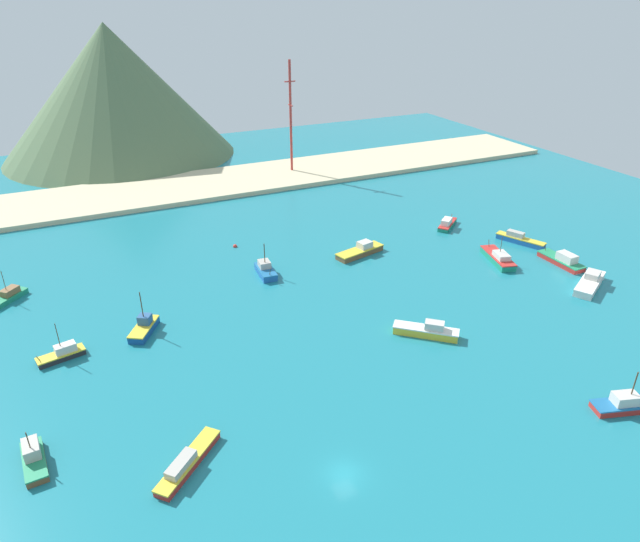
{
  "coord_description": "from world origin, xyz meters",
  "views": [
    {
      "loc": [
        -22.52,
        -41.16,
        49.73
      ],
      "look_at": [
        18.21,
        45.21,
        1.55
      ],
      "focal_mm": 31.47,
      "sensor_mm": 36.0,
      "label": 1
    }
  ],
  "objects_px": {
    "fishing_boat_8": "(427,331)",
    "fishing_boat_12": "(498,258)",
    "fishing_boat_5": "(144,327)",
    "fishing_boat_6": "(33,458)",
    "fishing_boat_0": "(187,462)",
    "fishing_boat_9": "(361,251)",
    "radio_tower": "(291,118)",
    "fishing_boat_14": "(447,224)",
    "fishing_boat_2": "(631,404)",
    "buoy_0": "(235,246)",
    "fishing_boat_13": "(563,260)",
    "fishing_boat_10": "(62,354)",
    "fishing_boat_3": "(265,270)",
    "fishing_boat_11": "(590,282)",
    "fishing_boat_7": "(8,296)",
    "fishing_boat_4": "(520,239)"
  },
  "relations": [
    {
      "from": "fishing_boat_4",
      "to": "fishing_boat_0",
      "type": "bearing_deg",
      "value": -157.77
    },
    {
      "from": "buoy_0",
      "to": "fishing_boat_7",
      "type": "bearing_deg",
      "value": -173.49
    },
    {
      "from": "fishing_boat_3",
      "to": "fishing_boat_9",
      "type": "height_order",
      "value": "fishing_boat_3"
    },
    {
      "from": "fishing_boat_11",
      "to": "radio_tower",
      "type": "height_order",
      "value": "radio_tower"
    },
    {
      "from": "fishing_boat_5",
      "to": "fishing_boat_8",
      "type": "relative_size",
      "value": 0.79
    },
    {
      "from": "fishing_boat_12",
      "to": "fishing_boat_14",
      "type": "relative_size",
      "value": 1.36
    },
    {
      "from": "fishing_boat_7",
      "to": "radio_tower",
      "type": "distance_m",
      "value": 91.39
    },
    {
      "from": "fishing_boat_5",
      "to": "fishing_boat_10",
      "type": "height_order",
      "value": "fishing_boat_5"
    },
    {
      "from": "fishing_boat_6",
      "to": "fishing_boat_8",
      "type": "distance_m",
      "value": 57.39
    },
    {
      "from": "fishing_boat_4",
      "to": "fishing_boat_12",
      "type": "distance_m",
      "value": 11.95
    },
    {
      "from": "fishing_boat_13",
      "to": "fishing_boat_9",
      "type": "bearing_deg",
      "value": 148.1
    },
    {
      "from": "fishing_boat_10",
      "to": "fishing_boat_7",
      "type": "bearing_deg",
      "value": 108.71
    },
    {
      "from": "fishing_boat_12",
      "to": "fishing_boat_11",
      "type": "bearing_deg",
      "value": -62.84
    },
    {
      "from": "fishing_boat_6",
      "to": "fishing_boat_13",
      "type": "height_order",
      "value": "fishing_boat_6"
    },
    {
      "from": "fishing_boat_12",
      "to": "fishing_boat_2",
      "type": "bearing_deg",
      "value": -109.14
    },
    {
      "from": "fishing_boat_12",
      "to": "radio_tower",
      "type": "relative_size",
      "value": 0.33
    },
    {
      "from": "fishing_boat_5",
      "to": "buoy_0",
      "type": "height_order",
      "value": "fishing_boat_5"
    },
    {
      "from": "fishing_boat_3",
      "to": "fishing_boat_6",
      "type": "xyz_separation_m",
      "value": [
        -41.41,
        -34.29,
        -0.03
      ]
    },
    {
      "from": "fishing_boat_0",
      "to": "fishing_boat_9",
      "type": "distance_m",
      "value": 63.1
    },
    {
      "from": "fishing_boat_12",
      "to": "fishing_boat_0",
      "type": "bearing_deg",
      "value": -158.52
    },
    {
      "from": "fishing_boat_5",
      "to": "fishing_boat_6",
      "type": "distance_m",
      "value": 28.55
    },
    {
      "from": "fishing_boat_13",
      "to": "fishing_boat_2",
      "type": "bearing_deg",
      "value": -125.39
    },
    {
      "from": "buoy_0",
      "to": "fishing_boat_9",
      "type": "bearing_deg",
      "value": -33.3
    },
    {
      "from": "fishing_boat_13",
      "to": "radio_tower",
      "type": "bearing_deg",
      "value": 107.47
    },
    {
      "from": "radio_tower",
      "to": "buoy_0",
      "type": "bearing_deg",
      "value": -125.71
    },
    {
      "from": "fishing_boat_5",
      "to": "fishing_boat_14",
      "type": "xyz_separation_m",
      "value": [
        71.56,
        15.77,
        -0.07
      ]
    },
    {
      "from": "fishing_boat_7",
      "to": "radio_tower",
      "type": "xyz_separation_m",
      "value": [
        75.4,
        49.18,
        15.76
      ]
    },
    {
      "from": "fishing_boat_14",
      "to": "radio_tower",
      "type": "xyz_separation_m",
      "value": [
        -16.36,
        54.49,
        15.67
      ]
    },
    {
      "from": "fishing_boat_5",
      "to": "fishing_boat_6",
      "type": "height_order",
      "value": "fishing_boat_5"
    },
    {
      "from": "buoy_0",
      "to": "radio_tower",
      "type": "xyz_separation_m",
      "value": [
        31.78,
        44.21,
        16.37
      ]
    },
    {
      "from": "fishing_boat_2",
      "to": "fishing_boat_13",
      "type": "height_order",
      "value": "fishing_boat_2"
    },
    {
      "from": "radio_tower",
      "to": "fishing_boat_8",
      "type": "bearing_deg",
      "value": -99.05
    },
    {
      "from": "fishing_boat_3",
      "to": "fishing_boat_14",
      "type": "xyz_separation_m",
      "value": [
        46.68,
        4.75,
        -0.11
      ]
    },
    {
      "from": "fishing_boat_2",
      "to": "fishing_boat_7",
      "type": "relative_size",
      "value": 1.59
    },
    {
      "from": "fishing_boat_7",
      "to": "fishing_boat_2",
      "type": "bearing_deg",
      "value": -41.9
    },
    {
      "from": "fishing_boat_0",
      "to": "fishing_boat_3",
      "type": "bearing_deg",
      "value": 59.15
    },
    {
      "from": "fishing_boat_13",
      "to": "fishing_boat_11",
      "type": "bearing_deg",
      "value": -106.85
    },
    {
      "from": "buoy_0",
      "to": "fishing_boat_2",
      "type": "bearing_deg",
      "value": -66.48
    },
    {
      "from": "fishing_boat_8",
      "to": "fishing_boat_12",
      "type": "height_order",
      "value": "fishing_boat_12"
    },
    {
      "from": "fishing_boat_8",
      "to": "fishing_boat_13",
      "type": "distance_m",
      "value": 41.0
    },
    {
      "from": "fishing_boat_0",
      "to": "fishing_boat_4",
      "type": "height_order",
      "value": "fishing_boat_4"
    },
    {
      "from": "fishing_boat_3",
      "to": "buoy_0",
      "type": "relative_size",
      "value": 8.08
    },
    {
      "from": "fishing_boat_3",
      "to": "fishing_boat_13",
      "type": "xyz_separation_m",
      "value": [
        55.67,
        -21.31,
        0.01
      ]
    },
    {
      "from": "fishing_boat_4",
      "to": "fishing_boat_8",
      "type": "xyz_separation_m",
      "value": [
        -39.55,
        -21.86,
        0.06
      ]
    },
    {
      "from": "radio_tower",
      "to": "fishing_boat_14",
      "type": "bearing_deg",
      "value": -73.29
    },
    {
      "from": "fishing_boat_10",
      "to": "fishing_boat_12",
      "type": "xyz_separation_m",
      "value": [
        82.04,
        -1.76,
        0.06
      ]
    },
    {
      "from": "fishing_boat_5",
      "to": "fishing_boat_9",
      "type": "xyz_separation_m",
      "value": [
        46.03,
        11.19,
        -0.06
      ]
    },
    {
      "from": "fishing_boat_11",
      "to": "fishing_boat_12",
      "type": "xyz_separation_m",
      "value": [
        -8.06,
        15.71,
        -0.02
      ]
    },
    {
      "from": "fishing_boat_8",
      "to": "fishing_boat_10",
      "type": "xyz_separation_m",
      "value": [
        -53.14,
        18.19,
        -0.09
      ]
    },
    {
      "from": "fishing_boat_4",
      "to": "fishing_boat_8",
      "type": "height_order",
      "value": "fishing_boat_8"
    }
  ]
}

